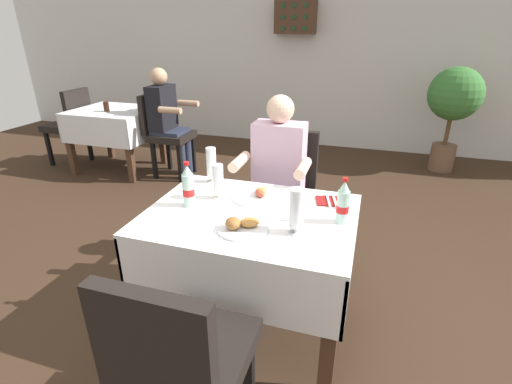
# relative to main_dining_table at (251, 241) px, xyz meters

# --- Properties ---
(ground_plane) EXTENTS (11.00, 11.00, 0.00)m
(ground_plane) POSITION_rel_main_dining_table_xyz_m (-0.10, -0.06, -0.58)
(ground_plane) COLOR #382619
(back_wall) EXTENTS (11.00, 0.12, 3.09)m
(back_wall) POSITION_rel_main_dining_table_xyz_m (-0.10, 3.98, 0.97)
(back_wall) COLOR silver
(back_wall) RESTS_ON ground
(main_dining_table) EXTENTS (1.11, 0.84, 0.76)m
(main_dining_table) POSITION_rel_main_dining_table_xyz_m (0.00, 0.00, 0.00)
(main_dining_table) COLOR white
(main_dining_table) RESTS_ON ground
(chair_far_diner_seat) EXTENTS (0.44, 0.50, 0.97)m
(chair_far_diner_seat) POSITION_rel_main_dining_table_xyz_m (0.00, 0.81, -0.03)
(chair_far_diner_seat) COLOR black
(chair_far_diner_seat) RESTS_ON ground
(chair_near_camera_side) EXTENTS (0.44, 0.50, 0.97)m
(chair_near_camera_side) POSITION_rel_main_dining_table_xyz_m (0.00, -0.81, -0.03)
(chair_near_camera_side) COLOR black
(chair_near_camera_side) RESTS_ON ground
(seated_diner_far) EXTENTS (0.50, 0.46, 1.26)m
(seated_diner_far) POSITION_rel_main_dining_table_xyz_m (-0.04, 0.70, 0.13)
(seated_diner_far) COLOR #282D42
(seated_diner_far) RESTS_ON ground
(plate_near_camera) EXTENTS (0.26, 0.26, 0.07)m
(plate_near_camera) POSITION_rel_main_dining_table_xyz_m (0.02, -0.18, 0.20)
(plate_near_camera) COLOR white
(plate_near_camera) RESTS_ON main_dining_table
(plate_far_diner) EXTENTS (0.26, 0.26, 0.05)m
(plate_far_diner) POSITION_rel_main_dining_table_xyz_m (-0.03, 0.19, 0.19)
(plate_far_diner) COLOR white
(plate_far_diner) RESTS_ON main_dining_table
(beer_glass_left) EXTENTS (0.07, 0.07, 0.23)m
(beer_glass_left) POSITION_rel_main_dining_table_xyz_m (-0.37, 0.34, 0.29)
(beer_glass_left) COLOR white
(beer_glass_left) RESTS_ON main_dining_table
(beer_glass_middle) EXTENTS (0.07, 0.07, 0.23)m
(beer_glass_middle) POSITION_rel_main_dining_table_xyz_m (0.27, -0.14, 0.29)
(beer_glass_middle) COLOR white
(beer_glass_middle) RESTS_ON main_dining_table
(beer_glass_right) EXTENTS (0.07, 0.07, 0.21)m
(beer_glass_right) POSITION_rel_main_dining_table_xyz_m (-0.23, 0.12, 0.28)
(beer_glass_right) COLOR white
(beer_glass_right) RESTS_ON main_dining_table
(cola_bottle_primary) EXTENTS (0.07, 0.07, 0.26)m
(cola_bottle_primary) POSITION_rel_main_dining_table_xyz_m (-0.35, -0.02, 0.29)
(cola_bottle_primary) COLOR silver
(cola_bottle_primary) RESTS_ON main_dining_table
(cola_bottle_secondary) EXTENTS (0.06, 0.06, 0.24)m
(cola_bottle_secondary) POSITION_rel_main_dining_table_xyz_m (0.47, 0.04, 0.28)
(cola_bottle_secondary) COLOR silver
(cola_bottle_secondary) RESTS_ON main_dining_table
(napkin_cutlery_set) EXTENTS (0.20, 0.20, 0.01)m
(napkin_cutlery_set) POSITION_rel_main_dining_table_xyz_m (0.40, 0.27, 0.18)
(napkin_cutlery_set) COLOR maroon
(napkin_cutlery_set) RESTS_ON main_dining_table
(background_dining_table) EXTENTS (0.95, 0.83, 0.76)m
(background_dining_table) POSITION_rel_main_dining_table_xyz_m (-2.44, 2.10, -0.01)
(background_dining_table) COLOR white
(background_dining_table) RESTS_ON ground
(background_chair_left) EXTENTS (0.50, 0.44, 0.97)m
(background_chair_left) POSITION_rel_main_dining_table_xyz_m (-3.12, 2.10, -0.03)
(background_chair_left) COLOR black
(background_chair_left) RESTS_ON ground
(background_chair_right) EXTENTS (0.50, 0.44, 0.97)m
(background_chair_right) POSITION_rel_main_dining_table_xyz_m (-1.76, 2.10, -0.03)
(background_chair_right) COLOR black
(background_chair_right) RESTS_ON ground
(background_patron) EXTENTS (0.46, 0.50, 1.26)m
(background_patron) POSITION_rel_main_dining_table_xyz_m (-1.71, 2.10, 0.13)
(background_patron) COLOR #282D42
(background_patron) RESTS_ON ground
(background_table_tumbler) EXTENTS (0.06, 0.06, 0.11)m
(background_table_tumbler) POSITION_rel_main_dining_table_xyz_m (-2.44, 1.99, 0.23)
(background_table_tumbler) COLOR black
(background_table_tumbler) RESTS_ON background_dining_table
(potted_plant_corner) EXTENTS (0.62, 0.62, 1.26)m
(potted_plant_corner) POSITION_rel_main_dining_table_xyz_m (1.46, 3.29, 0.29)
(potted_plant_corner) COLOR brown
(potted_plant_corner) RESTS_ON ground
(wall_bottle_rack) EXTENTS (0.56, 0.21, 0.42)m
(wall_bottle_rack) POSITION_rel_main_dining_table_xyz_m (-0.60, 3.82, 1.21)
(wall_bottle_rack) COLOR #472D1E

